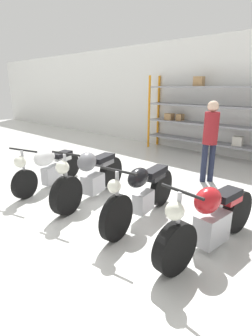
{
  "coord_description": "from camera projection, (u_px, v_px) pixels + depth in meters",
  "views": [
    {
      "loc": [
        3.07,
        -2.9,
        2.1
      ],
      "look_at": [
        0.0,
        0.4,
        0.7
      ],
      "focal_mm": 28.0,
      "sensor_mm": 36.0,
      "label": 1
    }
  ],
  "objects": [
    {
      "name": "motorcycle_black",
      "position": [
        142.0,
        193.0,
        4.2
      ],
      "size": [
        0.62,
        2.07,
        1.04
      ],
      "rotation": [
        0.0,
        0.0,
        -1.41
      ],
      "color": "black",
      "rests_on": "ground_plane"
    },
    {
      "name": "motorcycle_white",
      "position": [
        48.0,
        167.0,
        5.62
      ],
      "size": [
        0.86,
        1.95,
        0.98
      ],
      "rotation": [
        0.0,
        0.0,
        -1.28
      ],
      "color": "black",
      "rests_on": "ground_plane"
    },
    {
      "name": "shelving_rack",
      "position": [
        214.0,
        116.0,
        7.96
      ],
      "size": [
        4.74,
        0.63,
        2.48
      ],
      "color": "orange",
      "rests_on": "ground_plane"
    },
    {
      "name": "person_browsing",
      "position": [
        210.0,
        135.0,
        5.78
      ],
      "size": [
        0.45,
        0.45,
        1.82
      ],
      "rotation": [
        0.0,
        0.0,
        2.46
      ],
      "color": "#1E2338",
      "rests_on": "ground_plane"
    },
    {
      "name": "ground_plane",
      "position": [
        111.0,
        210.0,
        4.65
      ],
      "size": [
        30.0,
        30.0,
        0.0
      ],
      "primitive_type": "plane",
      "color": "silver"
    },
    {
      "name": "motorcycle_grey",
      "position": [
        91.0,
        176.0,
        5.0
      ],
      "size": [
        0.79,
        2.09,
        1.08
      ],
      "rotation": [
        0.0,
        0.0,
        -1.32
      ],
      "color": "black",
      "rests_on": "ground_plane"
    },
    {
      "name": "motorcycle_red",
      "position": [
        210.0,
        220.0,
        3.43
      ],
      "size": [
        0.57,
        2.09,
        1.03
      ],
      "rotation": [
        0.0,
        0.0,
        -1.68
      ],
      "color": "black",
      "rests_on": "ground_plane"
    },
    {
      "name": "back_wall",
      "position": [
        236.0,
        98.0,
        7.75
      ],
      "size": [
        30.0,
        0.08,
        3.6
      ],
      "color": "white",
      "rests_on": "ground_plane"
    }
  ]
}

